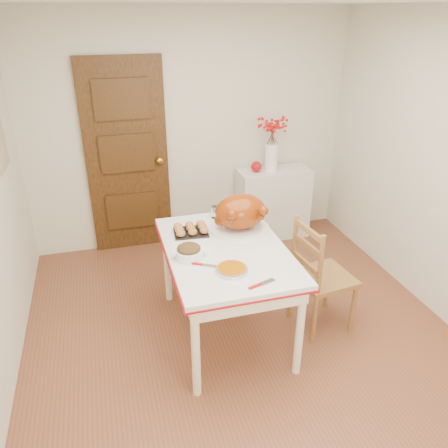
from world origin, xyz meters
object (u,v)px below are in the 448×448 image
object	(u,v)px
sideboard	(273,203)
chair_oak	(324,275)
pumpkin_pie	(232,269)
kitchen_table	(226,291)
turkey_platter	(240,214)

from	to	relation	value
sideboard	chair_oak	xyz separation A→B (m)	(-0.22, -1.68, 0.08)
sideboard	pumpkin_pie	distance (m)	2.22
kitchen_table	turkey_platter	distance (m)	0.64
pumpkin_pie	kitchen_table	bearing A→B (deg)	80.93
pumpkin_pie	chair_oak	bearing A→B (deg)	14.31
sideboard	turkey_platter	world-z (taller)	turkey_platter
sideboard	pumpkin_pie	size ratio (longest dim) A/B	3.63
kitchen_table	turkey_platter	bearing A→B (deg)	51.92
sideboard	turkey_platter	bearing A→B (deg)	-122.23
kitchen_table	chair_oak	world-z (taller)	chair_oak
turkey_platter	pumpkin_pie	distance (m)	0.65
chair_oak	turkey_platter	size ratio (longest dim) A/B	2.01
sideboard	kitchen_table	xyz separation A→B (m)	(-1.02, -1.56, -0.01)
kitchen_table	pumpkin_pie	xyz separation A→B (m)	(-0.05, -0.34, 0.43)
sideboard	kitchen_table	distance (m)	1.86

